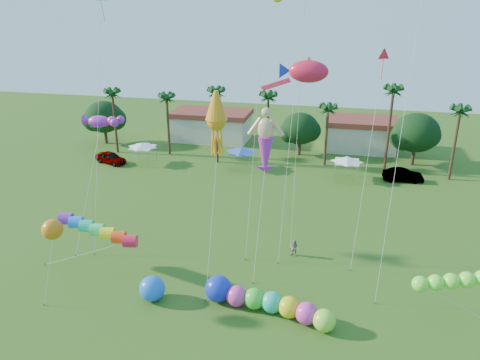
% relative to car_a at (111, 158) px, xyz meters
% --- Properties ---
extents(tree_line, '(69.46, 8.91, 11.00)m').
position_rel_car_a_xyz_m(tree_line, '(28.13, 8.91, 3.45)').
color(tree_line, '#3A2819').
rests_on(tree_line, ground).
extents(buildings_row, '(35.00, 7.00, 4.00)m').
position_rel_car_a_xyz_m(buildings_row, '(21.47, 14.92, 1.18)').
color(buildings_row, beige).
rests_on(buildings_row, ground).
extents(tent_row, '(31.00, 4.00, 0.60)m').
position_rel_car_a_xyz_m(tent_row, '(18.56, 1.25, 1.93)').
color(tent_row, white).
rests_on(tent_row, ground).
extents(car_a, '(5.21, 3.51, 1.65)m').
position_rel_car_a_xyz_m(car_a, '(0.00, 0.00, 0.00)').
color(car_a, '#4C4C54').
rests_on(car_a, ground).
extents(car_b, '(5.09, 2.13, 1.63)m').
position_rel_car_a_xyz_m(car_b, '(39.66, 1.88, -0.01)').
color(car_b, '#4C4C54').
rests_on(car_b, ground).
extents(spectator_b, '(0.93, 0.82, 1.62)m').
position_rel_car_a_xyz_m(spectator_b, '(28.40, -19.92, -0.01)').
color(spectator_b, gray).
rests_on(spectator_b, ground).
extents(caterpillar_inflatable, '(10.15, 3.76, 2.08)m').
position_rel_car_a_xyz_m(caterpillar_inflatable, '(27.11, -28.45, 0.05)').
color(caterpillar_inflatable, '#E73C9E').
rests_on(caterpillar_inflatable, ground).
extents(blue_ball, '(1.99, 1.99, 1.99)m').
position_rel_car_a_xyz_m(blue_ball, '(18.53, -28.92, 0.17)').
color(blue_ball, blue).
rests_on(blue_ball, ground).
extents(rainbow_tube, '(10.36, 1.08, 3.94)m').
position_rel_car_a_xyz_m(rainbow_tube, '(13.84, -26.40, 2.59)').
color(rainbow_tube, red).
rests_on(rainbow_tube, ground).
extents(green_worm, '(9.04, 3.42, 3.70)m').
position_rel_car_a_xyz_m(green_worm, '(37.99, -26.92, 2.18)').
color(green_worm, '#6BFD38').
rests_on(green_worm, ground).
extents(orange_ball_kite, '(2.32, 1.87, 7.05)m').
position_rel_car_a_xyz_m(orange_ball_kite, '(12.09, -30.88, 5.47)').
color(orange_ball_kite, orange).
rests_on(orange_ball_kite, ground).
extents(merman_kite, '(2.53, 4.62, 13.36)m').
position_rel_car_a_xyz_m(merman_kite, '(25.84, -21.51, 9.95)').
color(merman_kite, tan).
rests_on(merman_kite, ground).
extents(fish_kite, '(5.21, 5.68, 17.13)m').
position_rel_car_a_xyz_m(fish_kite, '(28.60, -17.20, 15.26)').
color(fish_kite, red).
rests_on(fish_kite, ground).
extents(squid_kite, '(2.03, 5.63, 15.48)m').
position_rel_car_a_xyz_m(squid_kite, '(22.39, -23.60, 12.25)').
color(squid_kite, orange).
rests_on(squid_kite, ground).
extents(lobster_kite, '(4.19, 5.76, 12.28)m').
position_rel_car_a_xyz_m(lobster_kite, '(10.56, -20.17, 10.73)').
color(lobster_kite, purple).
rests_on(lobster_kite, ground).
extents(delta_kite_red, '(1.67, 3.58, 18.23)m').
position_rel_car_a_xyz_m(delta_kite_red, '(34.43, -18.21, 16.50)').
color(delta_kite_red, red).
rests_on(delta_kite_red, ground).
extents(delta_kite_green, '(1.34, 5.11, 22.53)m').
position_rel_car_a_xyz_m(delta_kite_green, '(11.40, -19.28, 20.68)').
color(delta_kite_green, green).
rests_on(delta_kite_green, ground).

